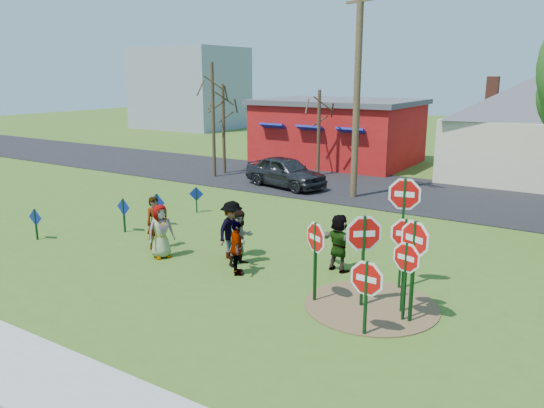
{
  "coord_description": "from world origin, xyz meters",
  "views": [
    {
      "loc": [
        8.8,
        -12.2,
        5.42
      ],
      "look_at": [
        0.31,
        1.15,
        1.53
      ],
      "focal_mm": 35.0,
      "sensor_mm": 36.0,
      "label": 1
    }
  ],
  "objects_px": {
    "person_a": "(161,231)",
    "utility_pole": "(357,84)",
    "stop_sign_c": "(414,249)",
    "suv": "(285,172)",
    "stop_sign_b": "(404,205)",
    "person_b": "(155,223)",
    "stop_sign_d": "(405,242)",
    "stop_sign_a": "(316,244)"
  },
  "relations": [
    {
      "from": "stop_sign_b",
      "to": "person_a",
      "type": "xyz_separation_m",
      "value": [
        -6.89,
        -1.53,
        -1.41
      ]
    },
    {
      "from": "stop_sign_b",
      "to": "suv",
      "type": "relative_size",
      "value": 0.7
    },
    {
      "from": "person_b",
      "to": "utility_pole",
      "type": "relative_size",
      "value": 0.18
    },
    {
      "from": "stop_sign_a",
      "to": "person_b",
      "type": "xyz_separation_m",
      "value": [
        -6.16,
        0.87,
        -0.62
      ]
    },
    {
      "from": "stop_sign_b",
      "to": "suv",
      "type": "distance_m",
      "value": 12.93
    },
    {
      "from": "stop_sign_d",
      "to": "suv",
      "type": "relative_size",
      "value": 0.55
    },
    {
      "from": "stop_sign_c",
      "to": "person_a",
      "type": "bearing_deg",
      "value": -156.2
    },
    {
      "from": "stop_sign_c",
      "to": "utility_pole",
      "type": "bearing_deg",
      "value": 145.06
    },
    {
      "from": "suv",
      "to": "utility_pole",
      "type": "relative_size",
      "value": 0.46
    },
    {
      "from": "suv",
      "to": "utility_pole",
      "type": "height_order",
      "value": "utility_pole"
    },
    {
      "from": "stop_sign_b",
      "to": "person_b",
      "type": "distance_m",
      "value": 7.83
    },
    {
      "from": "stop_sign_b",
      "to": "stop_sign_d",
      "type": "relative_size",
      "value": 1.28
    },
    {
      "from": "stop_sign_b",
      "to": "person_b",
      "type": "xyz_separation_m",
      "value": [
        -7.64,
        -1.01,
        -1.39
      ]
    },
    {
      "from": "stop_sign_b",
      "to": "person_b",
      "type": "relative_size",
      "value": 1.82
    },
    {
      "from": "stop_sign_d",
      "to": "utility_pole",
      "type": "xyz_separation_m",
      "value": [
        -5.81,
        10.34,
        3.29
      ]
    },
    {
      "from": "person_a",
      "to": "utility_pole",
      "type": "relative_size",
      "value": 0.17
    },
    {
      "from": "stop_sign_a",
      "to": "person_a",
      "type": "xyz_separation_m",
      "value": [
        -5.41,
        0.35,
        -0.64
      ]
    },
    {
      "from": "person_a",
      "to": "person_b",
      "type": "height_order",
      "value": "person_b"
    },
    {
      "from": "stop_sign_b",
      "to": "utility_pole",
      "type": "xyz_separation_m",
      "value": [
        -5.29,
        9.0,
        2.78
      ]
    },
    {
      "from": "suv",
      "to": "stop_sign_d",
      "type": "bearing_deg",
      "value": -124.73
    },
    {
      "from": "stop_sign_c",
      "to": "stop_sign_d",
      "type": "xyz_separation_m",
      "value": [
        -0.33,
        0.38,
        -0.01
      ]
    },
    {
      "from": "stop_sign_b",
      "to": "suv",
      "type": "height_order",
      "value": "stop_sign_b"
    },
    {
      "from": "person_a",
      "to": "person_b",
      "type": "distance_m",
      "value": 0.91
    },
    {
      "from": "stop_sign_b",
      "to": "stop_sign_c",
      "type": "xyz_separation_m",
      "value": [
        0.85,
        -1.73,
        -0.5
      ]
    },
    {
      "from": "stop_sign_b",
      "to": "stop_sign_d",
      "type": "bearing_deg",
      "value": -82.01
    },
    {
      "from": "suv",
      "to": "stop_sign_c",
      "type": "bearing_deg",
      "value": -124.76
    },
    {
      "from": "person_a",
      "to": "suv",
      "type": "distance_m",
      "value": 10.93
    },
    {
      "from": "stop_sign_b",
      "to": "person_b",
      "type": "height_order",
      "value": "stop_sign_b"
    },
    {
      "from": "stop_sign_a",
      "to": "utility_pole",
      "type": "bearing_deg",
      "value": 138.12
    },
    {
      "from": "stop_sign_c",
      "to": "stop_sign_d",
      "type": "distance_m",
      "value": 0.51
    },
    {
      "from": "person_b",
      "to": "utility_pole",
      "type": "height_order",
      "value": "utility_pole"
    },
    {
      "from": "person_a",
      "to": "utility_pole",
      "type": "distance_m",
      "value": 11.45
    },
    {
      "from": "stop_sign_a",
      "to": "suv",
      "type": "height_order",
      "value": "stop_sign_a"
    },
    {
      "from": "stop_sign_d",
      "to": "person_a",
      "type": "bearing_deg",
      "value": 175.49
    },
    {
      "from": "person_a",
      "to": "person_b",
      "type": "xyz_separation_m",
      "value": [
        -0.74,
        0.52,
        0.02
      ]
    },
    {
      "from": "stop_sign_d",
      "to": "person_b",
      "type": "xyz_separation_m",
      "value": [
        -8.16,
        0.33,
        -0.88
      ]
    },
    {
      "from": "person_a",
      "to": "utility_pole",
      "type": "bearing_deg",
      "value": 17.02
    },
    {
      "from": "person_b",
      "to": "stop_sign_d",
      "type": "bearing_deg",
      "value": -74.19
    },
    {
      "from": "stop_sign_c",
      "to": "person_b",
      "type": "height_order",
      "value": "stop_sign_c"
    },
    {
      "from": "stop_sign_b",
      "to": "person_b",
      "type": "bearing_deg",
      "value": 174.42
    },
    {
      "from": "suv",
      "to": "utility_pole",
      "type": "bearing_deg",
      "value": -79.77
    },
    {
      "from": "stop_sign_d",
      "to": "utility_pole",
      "type": "bearing_deg",
      "value": 113.38
    }
  ]
}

